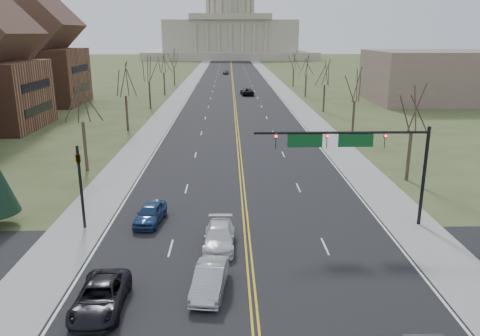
{
  "coord_description": "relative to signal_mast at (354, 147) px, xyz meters",
  "views": [
    {
      "loc": [
        -1.2,
        -17.57,
        13.32
      ],
      "look_at": [
        -0.33,
        18.13,
        3.0
      ],
      "focal_mm": 35.0,
      "sensor_mm": 36.0,
      "label": 1
    }
  ],
  "objects": [
    {
      "name": "road",
      "position": [
        -7.45,
        96.5,
        -5.76
      ],
      "size": [
        20.0,
        380.0,
        0.01
      ],
      "primitive_type": "cube",
      "color": "black",
      "rests_on": "ground"
    },
    {
      "name": "cross_road",
      "position": [
        -7.45,
        -7.5,
        -5.76
      ],
      "size": [
        120.0,
        14.0,
        0.01
      ],
      "primitive_type": "cube",
      "color": "black",
      "rests_on": "ground"
    },
    {
      "name": "sidewalk_left",
      "position": [
        -19.45,
        96.5,
        -5.75
      ],
      "size": [
        4.0,
        380.0,
        0.03
      ],
      "primitive_type": "cube",
      "color": "gray",
      "rests_on": "ground"
    },
    {
      "name": "sidewalk_right",
      "position": [
        4.55,
        96.5,
        -5.75
      ],
      "size": [
        4.0,
        380.0,
        0.03
      ],
      "primitive_type": "cube",
      "color": "gray",
      "rests_on": "ground"
    },
    {
      "name": "center_line",
      "position": [
        -7.45,
        96.5,
        -5.75
      ],
      "size": [
        0.42,
        380.0,
        0.01
      ],
      "primitive_type": "cube",
      "color": "gold",
      "rests_on": "road"
    },
    {
      "name": "edge_line_left",
      "position": [
        -17.25,
        96.5,
        -5.75
      ],
      "size": [
        0.15,
        380.0,
        0.01
      ],
      "primitive_type": "cube",
      "color": "silver",
      "rests_on": "road"
    },
    {
      "name": "edge_line_right",
      "position": [
        2.35,
        96.5,
        -5.75
      ],
      "size": [
        0.15,
        380.0,
        0.01
      ],
      "primitive_type": "cube",
      "color": "silver",
      "rests_on": "road"
    },
    {
      "name": "capitol",
      "position": [
        -7.45,
        236.41,
        8.44
      ],
      "size": [
        90.0,
        60.0,
        50.0
      ],
      "color": "#B5AD97",
      "rests_on": "ground"
    },
    {
      "name": "signal_mast",
      "position": [
        0.0,
        0.0,
        0.0
      ],
      "size": [
        12.12,
        0.44,
        7.2
      ],
      "color": "black",
      "rests_on": "ground"
    },
    {
      "name": "signal_left",
      "position": [
        -18.95,
        0.0,
        -2.05
      ],
      "size": [
        0.32,
        0.36,
        6.0
      ],
      "color": "black",
      "rests_on": "ground"
    },
    {
      "name": "tree_r_0",
      "position": [
        8.05,
        10.5,
        0.79
      ],
      "size": [
        3.74,
        3.74,
        8.5
      ],
      "color": "#3E3024",
      "rests_on": "ground"
    },
    {
      "name": "tree_l_0",
      "position": [
        -22.95,
        14.5,
        1.18
      ],
      "size": [
        3.96,
        3.96,
        9.0
      ],
      "color": "#3E3024",
      "rests_on": "ground"
    },
    {
      "name": "tree_r_1",
      "position": [
        8.05,
        30.5,
        0.79
      ],
      "size": [
        3.74,
        3.74,
        8.5
      ],
      "color": "#3E3024",
      "rests_on": "ground"
    },
    {
      "name": "tree_l_1",
      "position": [
        -22.95,
        34.5,
        1.18
      ],
      "size": [
        3.96,
        3.96,
        9.0
      ],
      "color": "#3E3024",
      "rests_on": "ground"
    },
    {
      "name": "tree_r_2",
      "position": [
        8.05,
        50.5,
        0.79
      ],
      "size": [
        3.74,
        3.74,
        8.5
      ],
      "color": "#3E3024",
      "rests_on": "ground"
    },
    {
      "name": "tree_l_2",
      "position": [
        -22.95,
        54.5,
        1.18
      ],
      "size": [
        3.96,
        3.96,
        9.0
      ],
      "color": "#3E3024",
      "rests_on": "ground"
    },
    {
      "name": "tree_r_3",
      "position": [
        8.05,
        70.5,
        0.79
      ],
      "size": [
        3.74,
        3.74,
        8.5
      ],
      "color": "#3E3024",
      "rests_on": "ground"
    },
    {
      "name": "tree_l_3",
      "position": [
        -22.95,
        74.5,
        1.18
      ],
      "size": [
        3.96,
        3.96,
        9.0
      ],
      "color": "#3E3024",
      "rests_on": "ground"
    },
    {
      "name": "tree_r_4",
      "position": [
        8.05,
        90.5,
        0.79
      ],
      "size": [
        3.74,
        3.74,
        8.5
      ],
      "color": "#3E3024",
      "rests_on": "ground"
    },
    {
      "name": "tree_l_4",
      "position": [
        -22.95,
        94.5,
        1.18
      ],
      "size": [
        3.96,
        3.96,
        9.0
      ],
      "color": "#3E3024",
      "rests_on": "ground"
    },
    {
      "name": "bldg_left_far",
      "position": [
        -45.44,
        60.5,
        3.78
      ],
      "size": [
        17.1,
        14.28,
        23.25
      ],
      "color": "brown",
      "rests_on": "ground"
    },
    {
      "name": "bldg_right_mass",
      "position": [
        32.55,
        62.5,
        -0.76
      ],
      "size": [
        25.0,
        20.0,
        10.0
      ],
      "primitive_type": "cube",
      "color": "#725F51",
      "rests_on": "ground"
    },
    {
      "name": "car_sb_inner_lead",
      "position": [
        -9.7,
        -8.83,
        -5.02
      ],
      "size": [
        2.08,
        4.56,
        1.45
      ],
      "primitive_type": "imported",
      "rotation": [
        0.0,
        0.0,
        -0.13
      ],
      "color": "#ADB0B5",
      "rests_on": "road"
    },
    {
      "name": "car_sb_outer_lead",
      "position": [
        -15.08,
        -10.38,
        -5.04
      ],
      "size": [
        2.43,
        5.12,
        1.41
      ],
      "primitive_type": "imported",
      "rotation": [
        0.0,
        0.0,
        0.02
      ],
      "color": "black",
      "rests_on": "road"
    },
    {
      "name": "car_sb_inner_second",
      "position": [
        -9.3,
        -3.33,
        -5.06
      ],
      "size": [
        2.06,
        4.82,
        1.38
      ],
      "primitive_type": "imported",
      "rotation": [
        0.0,
        0.0,
        -0.03
      ],
      "color": "silver",
      "rests_on": "road"
    },
    {
      "name": "car_sb_outer_second",
      "position": [
        -14.38,
        0.75,
        -5.03
      ],
      "size": [
        2.23,
        4.42,
        1.45
      ],
      "primitive_type": "imported",
      "rotation": [
        0.0,
        0.0,
        -0.13
      ],
      "color": "navy",
      "rests_on": "road"
    },
    {
      "name": "car_far_nb",
      "position": [
        -4.55,
        73.67,
        -4.97
      ],
      "size": [
        3.1,
        5.84,
        1.56
      ],
      "primitive_type": "imported",
      "rotation": [
        0.0,
        0.0,
        3.23
      ],
      "color": "black",
      "rests_on": "road"
    },
    {
      "name": "car_far_sb",
      "position": [
        -9.49,
        128.84,
        -5.02
      ],
      "size": [
        2.12,
        4.42,
        1.46
      ],
      "primitive_type": "imported",
      "rotation": [
        0.0,
        0.0,
        -0.09
      ],
      "color": "#474A4E",
      "rests_on": "road"
    }
  ]
}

